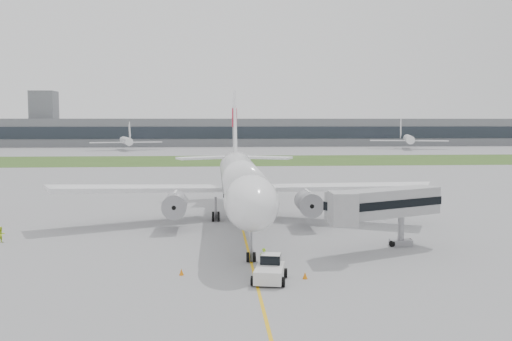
{
  "coord_description": "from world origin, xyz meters",
  "views": [
    {
      "loc": [
        -3.25,
        -66.38,
        12.95
      ],
      "look_at": [
        1.68,
        2.0,
        6.95
      ],
      "focal_mm": 40.0,
      "sensor_mm": 36.0,
      "label": 1
    }
  ],
  "objects": [
    {
      "name": "ground",
      "position": [
        0.0,
        0.0,
        0.0
      ],
      "size": [
        600.0,
        600.0,
        0.0
      ],
      "primitive_type": "plane",
      "color": "gray",
      "rests_on": "ground"
    },
    {
      "name": "apron_markings",
      "position": [
        0.0,
        -5.0,
        0.0
      ],
      "size": [
        70.0,
        70.0,
        0.04
      ],
      "primitive_type": null,
      "color": "#ECB014",
      "rests_on": "ground"
    },
    {
      "name": "grass_strip",
      "position": [
        0.0,
        120.0,
        0.01
      ],
      "size": [
        600.0,
        50.0,
        0.02
      ],
      "primitive_type": "cube",
      "color": "#314D1D",
      "rests_on": "ground"
    },
    {
      "name": "terminal_building",
      "position": [
        0.0,
        229.87,
        7.0
      ],
      "size": [
        320.0,
        22.3,
        14.0
      ],
      "color": "slate",
      "rests_on": "ground"
    },
    {
      "name": "control_tower",
      "position": [
        -90.0,
        232.0,
        0.0
      ],
      "size": [
        12.0,
        12.0,
        56.0
      ],
      "primitive_type": null,
      "color": "slate",
      "rests_on": "ground"
    },
    {
      "name": "airliner",
      "position": [
        0.0,
        4.87,
        5.66
      ],
      "size": [
        48.13,
        53.95,
        17.88
      ],
      "color": "white",
      "rests_on": "ground"
    },
    {
      "name": "pushback_tug",
      "position": [
        1.13,
        -21.27,
        0.93
      ],
      "size": [
        3.28,
        4.3,
        2.02
      ],
      "rotation": [
        0.0,
        0.0,
        -0.19
      ],
      "color": "silver",
      "rests_on": "ground"
    },
    {
      "name": "jet_bridge",
      "position": [
        12.97,
        -11.34,
        4.66
      ],
      "size": [
        12.95,
        8.88,
        6.3
      ],
      "rotation": [
        0.0,
        0.0,
        0.43
      ],
      "color": "#A4A4A6",
      "rests_on": "ground"
    },
    {
      "name": "safety_cone_left",
      "position": [
        -6.13,
        -19.1,
        0.27
      ],
      "size": [
        0.4,
        0.4,
        0.55
      ],
      "primitive_type": "cone",
      "color": "orange",
      "rests_on": "ground"
    },
    {
      "name": "safety_cone_right",
      "position": [
        4.07,
        -20.95,
        0.29
      ],
      "size": [
        0.42,
        0.42,
        0.58
      ],
      "primitive_type": "cone",
      "color": "orange",
      "rests_on": "ground"
    },
    {
      "name": "ground_crew_near",
      "position": [
        0.94,
        -17.61,
        0.94
      ],
      "size": [
        0.7,
        0.47,
        1.88
      ],
      "primitive_type": "imported",
      "rotation": [
        0.0,
        0.0,
        3.11
      ],
      "color": "#B3FC2A",
      "rests_on": "ground"
    },
    {
      "name": "ground_crew_far",
      "position": [
        -26.0,
        -4.85,
        0.86
      ],
      "size": [
        1.02,
        1.06,
        1.73
      ],
      "primitive_type": "imported",
      "rotation": [
        0.0,
        0.0,
        0.95
      ],
      "color": "#C6E926",
      "rests_on": "ground"
    },
    {
      "name": "distant_aircraft_left",
      "position": [
        -42.28,
        187.89,
        0.0
      ],
      "size": [
        36.96,
        34.3,
        11.92
      ],
      "primitive_type": null,
      "rotation": [
        0.0,
        0.0,
        0.25
      ],
      "color": "white",
      "rests_on": "ground"
    },
    {
      "name": "distant_aircraft_right",
      "position": [
        85.48,
        189.26,
        0.0
      ],
      "size": [
        41.8,
        39.02,
        13.25
      ],
      "primitive_type": null,
      "rotation": [
        0.0,
        0.0,
        -0.28
      ],
      "color": "white",
      "rests_on": "ground"
    }
  ]
}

